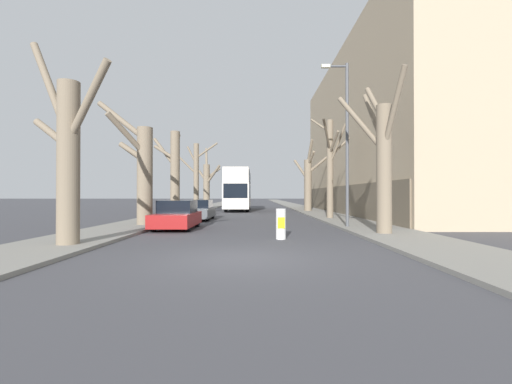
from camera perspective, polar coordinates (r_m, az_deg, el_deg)
name	(u,v)px	position (r m, az deg, el deg)	size (l,w,h in m)	color
ground_plane	(241,259)	(9.43, -2.57, -11.04)	(300.00, 300.00, 0.00)	#424247
sidewalk_left	(219,205)	(59.66, -6.24, -2.09)	(3.17, 120.00, 0.12)	gray
sidewalk_right	(291,205)	(59.56, 5.79, -2.09)	(3.17, 120.00, 0.12)	gray
building_facade_right	(393,134)	(33.87, 21.90, 8.90)	(10.08, 30.28, 14.49)	tan
street_tree_left_0	(69,155)	(12.86, -28.69, 5.49)	(3.58, 2.02, 7.02)	#7A6B56
street_tree_left_1	(143,169)	(19.83, -18.32, 3.60)	(3.29, 2.77, 7.04)	#7A6B56
street_tree_left_2	(176,171)	(27.49, -13.26, 3.45)	(2.61, 2.62, 6.86)	#7A6B56
street_tree_left_3	(197,175)	(35.47, -9.76, 2.78)	(4.51, 0.67, 7.10)	#7A6B56
street_tree_left_4	(208,183)	(43.67, -7.96, 1.46)	(3.14, 4.01, 7.95)	#7A6B56
street_tree_right_0	(383,158)	(15.57, 20.47, 5.35)	(1.95, 4.32, 6.71)	#7A6B56
street_tree_right_1	(331,164)	(24.67, 12.46, 4.51)	(2.56, 3.76, 7.40)	#7A6B56
street_tree_right_2	(309,182)	(35.18, 8.90, 1.74)	(3.34, 2.60, 7.24)	#7A6B56
double_decker_bus	(240,188)	(38.09, -2.75, 0.70)	(2.60, 11.02, 4.45)	silver
parked_car_0	(178,215)	(17.86, -12.81, -3.84)	(1.88, 4.06, 1.45)	maroon
parked_car_1	(200,210)	(24.15, -9.37, -3.02)	(1.89, 4.32, 1.38)	#4C5156
lamp_post	(347,137)	(18.36, 14.88, 8.90)	(1.40, 0.20, 8.50)	#4C4F54
traffic_bollard	(282,224)	(13.41, 4.38, -5.33)	(0.38, 0.40, 1.19)	white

